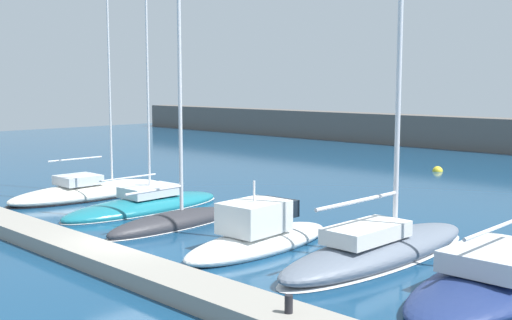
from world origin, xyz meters
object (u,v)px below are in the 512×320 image
object	(u,v)px
sailboat_slate_fifth	(380,246)
mooring_buoy_yellow	(438,171)
sailboat_charcoal_third	(173,221)
sailboat_ivory_nearest	(90,191)
motorboat_white_fourth	(259,236)
sailboat_navy_sixth	(506,274)
sailboat_teal_second	(145,205)
dock_bollard	(289,304)

from	to	relation	value
sailboat_slate_fifth	mooring_buoy_yellow	world-z (taller)	sailboat_slate_fifth
sailboat_charcoal_third	sailboat_slate_fifth	xyz separation A→B (m)	(8.84, 1.95, 0.18)
sailboat_ivory_nearest	mooring_buoy_yellow	world-z (taller)	sailboat_ivory_nearest
sailboat_charcoal_third	motorboat_white_fourth	distance (m)	4.91
motorboat_white_fourth	sailboat_navy_sixth	distance (m)	8.44
sailboat_ivory_nearest	sailboat_charcoal_third	distance (m)	8.88
sailboat_charcoal_third	sailboat_slate_fifth	bearing A→B (deg)	-80.16
motorboat_white_fourth	mooring_buoy_yellow	size ratio (longest dim) A/B	10.57
sailboat_teal_second	motorboat_white_fourth	bearing A→B (deg)	-100.35
sailboat_slate_fifth	sailboat_navy_sixth	bearing A→B (deg)	-86.76
sailboat_teal_second	sailboat_charcoal_third	bearing A→B (deg)	-111.58
sailboat_ivory_nearest	sailboat_teal_second	world-z (taller)	sailboat_ivory_nearest
sailboat_ivory_nearest	sailboat_charcoal_third	world-z (taller)	sailboat_ivory_nearest
sailboat_navy_sixth	mooring_buoy_yellow	xyz separation A→B (m)	(-13.68, 20.99, -0.35)
sailboat_charcoal_third	mooring_buoy_yellow	size ratio (longest dim) A/B	15.81
sailboat_teal_second	dock_bollard	xyz separation A→B (m)	(14.89, -6.47, 0.53)
sailboat_navy_sixth	motorboat_white_fourth	bearing A→B (deg)	103.25
sailboat_navy_sixth	mooring_buoy_yellow	size ratio (longest dim) A/B	22.87
sailboat_navy_sixth	dock_bollard	distance (m)	7.58
sailboat_teal_second	sailboat_navy_sixth	distance (m)	17.03
sailboat_slate_fifth	mooring_buoy_yellow	distance (m)	23.22
sailboat_ivory_nearest	sailboat_teal_second	bearing A→B (deg)	-89.47
sailboat_ivory_nearest	sailboat_navy_sixth	bearing A→B (deg)	-87.57
sailboat_charcoal_third	dock_bollard	size ratio (longest dim) A/B	24.94
sailboat_charcoal_third	sailboat_navy_sixth	distance (m)	13.27
sailboat_charcoal_third	mooring_buoy_yellow	bearing A→B (deg)	-1.10
sailboat_ivory_nearest	dock_bollard	size ratio (longest dim) A/B	38.80
dock_bollard	motorboat_white_fourth	bearing A→B (deg)	139.28
sailboat_slate_fifth	sailboat_navy_sixth	distance (m)	4.25
sailboat_slate_fifth	sailboat_navy_sixth	size ratio (longest dim) A/B	1.07
sailboat_charcoal_third	dock_bollard	world-z (taller)	sailboat_charcoal_third
sailboat_slate_fifth	motorboat_white_fourth	bearing A→B (deg)	115.12
sailboat_navy_sixth	dock_bollard	bearing A→B (deg)	163.00
sailboat_ivory_nearest	sailboat_charcoal_third	size ratio (longest dim) A/B	1.56
sailboat_teal_second	sailboat_charcoal_third	size ratio (longest dim) A/B	1.34
sailboat_ivory_nearest	sailboat_teal_second	size ratio (longest dim) A/B	1.16
motorboat_white_fourth	sailboat_charcoal_third	bearing A→B (deg)	88.14
sailboat_teal_second	dock_bollard	distance (m)	16.25
sailboat_navy_sixth	mooring_buoy_yellow	world-z (taller)	sailboat_navy_sixth
sailboat_teal_second	dock_bollard	world-z (taller)	sailboat_teal_second
sailboat_charcoal_third	motorboat_white_fourth	xyz separation A→B (m)	(4.91, 0.12, 0.17)
sailboat_slate_fifth	sailboat_charcoal_third	bearing A→B (deg)	102.68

